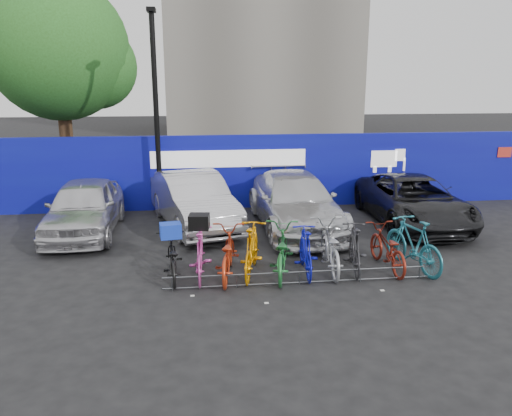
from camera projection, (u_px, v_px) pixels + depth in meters
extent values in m
plane|color=black|center=(294.00, 274.00, 10.91)|extent=(100.00, 100.00, 0.00)
cube|color=#0A0A8E|center=(259.00, 171.00, 16.38)|extent=(22.00, 0.15, 2.40)
cube|color=white|center=(229.00, 159.00, 16.06)|extent=(5.00, 0.02, 0.55)
cube|color=white|center=(384.00, 159.00, 16.68)|extent=(1.20, 0.02, 0.90)
cube|color=red|center=(505.00, 152.00, 17.14)|extent=(0.50, 0.02, 0.35)
cylinder|color=#382314|center=(66.00, 136.00, 19.22)|extent=(0.50, 0.50, 4.00)
sphere|color=#26581B|center=(58.00, 49.00, 18.42)|extent=(5.20, 5.20, 5.20)
sphere|color=#26581B|center=(95.00, 67.00, 18.99)|extent=(3.20, 3.20, 3.20)
cylinder|color=black|center=(157.00, 118.00, 14.98)|extent=(0.16, 0.16, 6.00)
cube|color=black|center=(151.00, 10.00, 14.22)|extent=(0.25, 0.50, 0.12)
cylinder|color=#595B60|center=(300.00, 272.00, 10.27)|extent=(5.60, 0.03, 0.03)
cylinder|color=#595B60|center=(299.00, 282.00, 10.32)|extent=(5.60, 0.03, 0.03)
cylinder|color=#595B60|center=(172.00, 284.00, 10.00)|extent=(0.03, 0.03, 0.28)
cylinder|color=#595B60|center=(237.00, 281.00, 10.15)|extent=(0.03, 0.03, 0.28)
cylinder|color=#595B60|center=(299.00, 278.00, 10.30)|extent=(0.03, 0.03, 0.28)
cylinder|color=#595B60|center=(360.00, 275.00, 10.45)|extent=(0.03, 0.03, 0.28)
cylinder|color=#595B60|center=(419.00, 273.00, 10.60)|extent=(0.03, 0.03, 0.28)
imported|color=silver|center=(84.00, 207.00, 13.61)|extent=(1.80, 4.39, 1.49)
imported|color=#B3B2B6|center=(193.00, 200.00, 14.26)|extent=(2.80, 4.92, 1.54)
imported|color=silver|center=(295.00, 202.00, 14.17)|extent=(2.32, 5.30, 1.51)
imported|color=black|center=(413.00, 201.00, 14.55)|extent=(2.48, 5.08, 1.39)
imported|color=black|center=(172.00, 258.00, 10.58)|extent=(0.74, 1.76, 0.90)
imported|color=#DC46AB|center=(200.00, 253.00, 10.59)|extent=(0.58, 1.83, 1.09)
imported|color=#B73315|center=(227.00, 253.00, 10.63)|extent=(0.97, 2.08, 1.05)
imported|color=orange|center=(252.00, 250.00, 10.73)|extent=(0.97, 1.97, 1.14)
imported|color=#1E692E|center=(281.00, 251.00, 10.73)|extent=(1.10, 2.15, 1.08)
imported|color=#0E13B2|center=(306.00, 251.00, 10.80)|extent=(0.62, 1.77, 1.04)
imported|color=#96989C|center=(329.00, 247.00, 11.00)|extent=(0.89, 2.12, 1.09)
imported|color=#2A292C|center=(355.00, 248.00, 10.96)|extent=(0.82, 1.82, 1.05)
imported|color=maroon|center=(387.00, 248.00, 11.07)|extent=(0.72, 1.89, 0.98)
imported|color=#206E7F|center=(413.00, 244.00, 11.03)|extent=(1.01, 2.05, 1.19)
cube|color=#1637C9|center=(171.00, 231.00, 10.43)|extent=(0.48, 0.39, 0.31)
cube|color=black|center=(199.00, 222.00, 10.42)|extent=(0.46, 0.43, 0.31)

